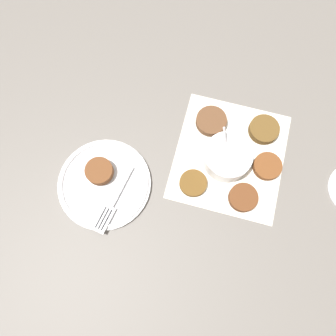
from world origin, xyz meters
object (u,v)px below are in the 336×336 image
(sauce_bowl, at_px, (227,157))
(serving_plate, at_px, (104,184))
(fritter_on_plate, at_px, (99,171))
(fork, at_px, (111,206))

(sauce_bowl, distance_m, serving_plate, 0.28)
(serving_plate, height_order, fritter_on_plate, fritter_on_plate)
(sauce_bowl, distance_m, fritter_on_plate, 0.29)
(sauce_bowl, height_order, fritter_on_plate, sauce_bowl)
(sauce_bowl, height_order, fork, sauce_bowl)
(sauce_bowl, bearing_deg, serving_plate, 110.94)
(serving_plate, distance_m, fork, 0.06)
(serving_plate, height_order, fork, fork)
(serving_plate, bearing_deg, sauce_bowl, -69.06)
(serving_plate, bearing_deg, fritter_on_plate, 29.31)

